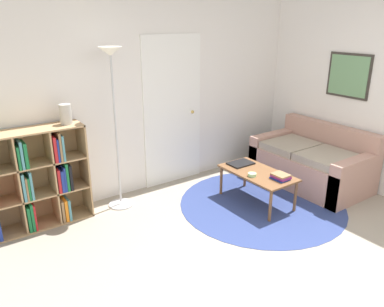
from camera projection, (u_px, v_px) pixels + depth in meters
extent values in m
plane|color=gray|center=(307.00, 288.00, 3.20)|extent=(14.00, 14.00, 0.00)
cube|color=silver|center=(151.00, 92.00, 4.79)|extent=(7.51, 0.05, 2.60)
cube|color=white|center=(173.00, 112.00, 5.03)|extent=(0.88, 0.02, 2.00)
sphere|color=tan|center=(193.00, 112.00, 5.19)|extent=(0.04, 0.04, 0.04)
cube|color=silver|center=(349.00, 89.00, 5.00)|extent=(0.05, 5.61, 2.60)
cube|color=#332D28|center=(349.00, 76.00, 4.93)|extent=(0.02, 0.61, 0.58)
cube|color=#669366|center=(348.00, 76.00, 4.93)|extent=(0.01, 0.55, 0.52)
cylinder|color=navy|center=(261.00, 204.00, 4.67)|extent=(2.03, 2.03, 0.01)
cube|color=tan|center=(84.00, 168.00, 4.32)|extent=(0.02, 0.34, 1.10)
cube|color=tan|center=(28.00, 131.00, 3.84)|extent=(1.11, 0.34, 0.02)
cube|color=tan|center=(42.00, 223.00, 4.21)|extent=(1.11, 0.34, 0.02)
cube|color=tan|center=(31.00, 174.00, 4.15)|extent=(1.11, 0.02, 1.10)
cube|color=tan|center=(17.00, 183.00, 3.93)|extent=(0.02, 0.32, 1.07)
cube|color=tan|center=(52.00, 175.00, 4.12)|extent=(0.02, 0.32, 1.07)
cube|color=tan|center=(37.00, 194.00, 4.09)|extent=(1.07, 0.32, 0.02)
cube|color=tan|center=(33.00, 164.00, 3.97)|extent=(1.07, 0.32, 0.02)
cube|color=#196B38|center=(28.00, 217.00, 4.04)|extent=(0.03, 0.22, 0.29)
cube|color=#196B38|center=(31.00, 215.00, 4.04)|extent=(0.03, 0.20, 0.32)
cube|color=#B21E23|center=(33.00, 214.00, 4.08)|extent=(0.02, 0.25, 0.30)
cube|color=olive|center=(61.00, 209.00, 4.23)|extent=(0.03, 0.21, 0.26)
cube|color=orange|center=(64.00, 208.00, 4.26)|extent=(0.03, 0.23, 0.26)
cube|color=teal|center=(67.00, 207.00, 4.28)|extent=(0.03, 0.23, 0.25)
cube|color=teal|center=(22.00, 185.00, 3.91)|extent=(0.03, 0.23, 0.30)
cube|color=olive|center=(25.00, 187.00, 3.94)|extent=(0.02, 0.24, 0.25)
cube|color=#196B38|center=(27.00, 187.00, 3.94)|extent=(0.02, 0.21, 0.25)
cube|color=teal|center=(29.00, 183.00, 3.96)|extent=(0.02, 0.25, 0.31)
cube|color=#B21E23|center=(56.00, 178.00, 4.13)|extent=(0.03, 0.27, 0.27)
cube|color=navy|center=(60.00, 179.00, 4.14)|extent=(0.03, 0.23, 0.25)
cube|color=navy|center=(62.00, 177.00, 4.16)|extent=(0.02, 0.26, 0.28)
cube|color=#196B38|center=(65.00, 175.00, 4.16)|extent=(0.03, 0.23, 0.32)
cube|color=black|center=(68.00, 176.00, 4.17)|extent=(0.03, 0.21, 0.29)
cube|color=#196B38|center=(17.00, 156.00, 3.80)|extent=(0.02, 0.23, 0.24)
cube|color=teal|center=(20.00, 153.00, 3.81)|extent=(0.03, 0.23, 0.29)
cube|color=#196B38|center=(24.00, 154.00, 3.83)|extent=(0.03, 0.22, 0.27)
cube|color=#B21E23|center=(52.00, 148.00, 4.00)|extent=(0.03, 0.26, 0.28)
cube|color=navy|center=(56.00, 149.00, 4.00)|extent=(0.02, 0.21, 0.25)
cube|color=olive|center=(57.00, 145.00, 4.03)|extent=(0.02, 0.26, 0.31)
cube|color=teal|center=(60.00, 146.00, 4.05)|extent=(0.02, 0.26, 0.28)
cylinder|color=#B7B7BC|center=(121.00, 204.00, 4.65)|extent=(0.30, 0.30, 0.01)
cylinder|color=#B7B7BC|center=(116.00, 131.00, 4.33)|extent=(0.02, 0.02, 1.80)
cone|color=white|center=(110.00, 51.00, 4.03)|extent=(0.26, 0.26, 0.10)
cube|color=tan|center=(310.00, 169.00, 5.19)|extent=(0.90, 1.51, 0.44)
cube|color=tan|center=(328.00, 151.00, 5.33)|extent=(0.16, 1.51, 0.80)
cube|color=tan|center=(355.00, 180.00, 4.64)|extent=(0.90, 0.16, 0.58)
cube|color=tan|center=(274.00, 151.00, 5.69)|extent=(0.90, 0.16, 0.58)
cube|color=#A19381|center=(327.00, 158.00, 4.82)|extent=(0.70, 0.58, 0.10)
cube|color=#A19381|center=(291.00, 146.00, 5.28)|extent=(0.70, 0.58, 0.10)
cube|color=brown|center=(257.00, 173.00, 4.59)|extent=(0.50, 0.95, 0.02)
cylinder|color=brown|center=(270.00, 206.00, 4.21)|extent=(0.04, 0.04, 0.39)
cylinder|color=brown|center=(221.00, 180.00, 4.88)|extent=(0.04, 0.04, 0.39)
cylinder|color=brown|center=(295.00, 196.00, 4.43)|extent=(0.04, 0.04, 0.39)
cylinder|color=brown|center=(245.00, 173.00, 5.10)|extent=(0.04, 0.04, 0.39)
cube|color=black|center=(241.00, 163.00, 4.83)|extent=(0.31, 0.23, 0.02)
cylinder|color=#9ED193|center=(252.00, 175.00, 4.45)|extent=(0.10, 0.10, 0.04)
cube|color=navy|center=(280.00, 179.00, 4.37)|extent=(0.16, 0.19, 0.01)
cube|color=#7F287A|center=(281.00, 177.00, 4.37)|extent=(0.16, 0.19, 0.01)
cube|color=#7F287A|center=(281.00, 176.00, 4.36)|extent=(0.16, 0.19, 0.02)
cube|color=olive|center=(281.00, 175.00, 4.35)|extent=(0.16, 0.19, 0.02)
cylinder|color=#B7B2A8|center=(66.00, 114.00, 4.02)|extent=(0.13, 0.13, 0.22)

